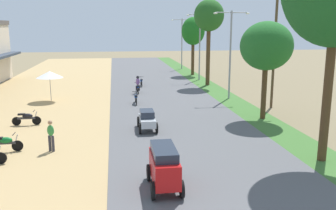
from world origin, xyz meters
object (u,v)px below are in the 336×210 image
Objects in this scene: streetlamp_far at (200,42)px; utility_pole_near at (275,46)px; parked_motorbike_third at (5,142)px; median_tree_second at (266,46)px; parked_motorbike_fourth at (27,118)px; motorbike_ahead_second at (136,98)px; streetlamp_mid at (230,49)px; pedestrian_on_shoulder at (51,134)px; vendor_umbrella at (50,74)px; median_tree_fourth at (193,32)px; car_van_red at (164,166)px; motorbike_ahead_third at (138,85)px; streetlamp_farthest at (182,40)px; median_tree_third at (209,17)px; car_sedan_silver at (147,119)px; motorbike_ahead_fourth at (141,81)px.

utility_pole_near is at bearing -81.88° from streetlamp_far.
parked_motorbike_third is 0.27× the size of median_tree_second.
motorbike_ahead_second is (7.31, 5.61, 0.02)m from parked_motorbike_fourth.
utility_pole_near reaches higher than streetlamp_mid.
pedestrian_on_shoulder is at bearing -151.39° from utility_pole_near.
median_tree_second is at bearing 16.87° from parked_motorbike_third.
streetlamp_mid reaches higher than vendor_umbrella.
streetlamp_mid reaches higher than median_tree_fourth.
utility_pole_near reaches higher than car_van_red.
streetlamp_far is 15.69m from motorbike_ahead_second.
motorbike_ahead_third is (7.52, 2.48, -1.45)m from vendor_umbrella.
streetlamp_far is 11.72m from motorbike_ahead_third.
streetlamp_mid is at bearing 119.38° from utility_pole_near.
median_tree_second is 0.86× the size of streetlamp_far.
median_tree_second is (15.39, -8.38, 2.65)m from vendor_umbrella.
streetlamp_farthest is at bearing 68.26° from motorbike_ahead_third.
motorbike_ahead_third is (-7.75, -3.99, -6.35)m from median_tree_third.
median_tree_second is 30.31m from streetlamp_farthest.
pedestrian_on_shoulder is 0.21× the size of streetlamp_far.
median_tree_third is 1.22× the size of median_tree_fourth.
median_tree_fourth is 4.08× the size of motorbike_ahead_third.
motorbike_ahead_second is at bearing 90.38° from car_van_red.
car_sedan_silver is at bearing 21.65° from parked_motorbike_third.
pedestrian_on_shoulder is 31.81m from median_tree_fourth.
parked_motorbike_third is 0.25× the size of median_tree_fourth.
motorbike_ahead_third is (-7.95, -12.64, -4.71)m from median_tree_fourth.
streetlamp_mid is at bearing -90.00° from streetlamp_far.
car_sedan_silver is (-8.02, -9.07, -3.65)m from streetlamp_mid.
motorbike_ahead_fourth is at bearing 87.73° from car_van_red.
streetlamp_farthest reaches higher than parked_motorbike_fourth.
motorbike_ahead_fourth is at bearing 128.63° from utility_pole_near.
motorbike_ahead_third is (-7.75, -8.01, -3.62)m from streetlamp_far.
utility_pole_near is at bearing 9.32° from parked_motorbike_fourth.
pedestrian_on_shoulder is (2.37, -5.47, 0.41)m from parked_motorbike_fourth.
median_tree_third is at bearing -90.07° from streetlamp_far.
streetlamp_farthest is (-0.20, 6.80, -1.29)m from median_tree_fourth.
motorbike_ahead_third is at bearing 63.65° from parked_motorbike_third.
parked_motorbike_third is 0.25× the size of streetlamp_farthest.
streetlamp_farthest is at bearing 90.23° from median_tree_second.
pedestrian_on_shoulder is 0.22× the size of streetlamp_mid.
parked_motorbike_fourth is at bearing 113.38° from pedestrian_on_shoulder.
median_tree_third reaches higher than streetlamp_far.
median_tree_second is at bearing 51.16° from car_van_red.
car_sedan_silver is (5.15, 3.23, -0.22)m from pedestrian_on_shoulder.
pedestrian_on_shoulder reaches higher than motorbike_ahead_fourth.
median_tree_third is at bearing 90.48° from median_tree_second.
median_tree_third reaches higher than motorbike_ahead_second.
vendor_umbrella is 17.73m from median_tree_second.
motorbike_ahead_second is 4.81m from motorbike_ahead_third.
motorbike_ahead_fourth is at bearing 39.22° from vendor_umbrella.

